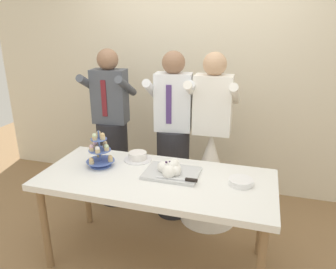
% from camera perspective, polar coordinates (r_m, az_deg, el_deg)
% --- Properties ---
extents(ground_plane, '(8.00, 8.00, 0.00)m').
position_cam_1_polar(ground_plane, '(2.92, -1.98, -21.25)').
color(ground_plane, olive).
extents(rear_wall, '(5.20, 0.10, 2.90)m').
position_cam_1_polar(rear_wall, '(3.67, 5.23, 12.30)').
color(rear_wall, beige).
rests_on(rear_wall, ground_plane).
extents(dessert_table, '(1.80, 0.80, 0.78)m').
position_cam_1_polar(dessert_table, '(2.52, -2.16, -9.05)').
color(dessert_table, white).
rests_on(dessert_table, ground_plane).
extents(cupcake_stand, '(0.23, 0.23, 0.31)m').
position_cam_1_polar(cupcake_stand, '(2.67, -12.04, -3.09)').
color(cupcake_stand, '#4C66B2').
rests_on(cupcake_stand, dessert_table).
extents(main_cake_tray, '(0.44, 0.31, 0.13)m').
position_cam_1_polar(main_cake_tray, '(2.49, 0.53, -6.28)').
color(main_cake_tray, silver).
rests_on(main_cake_tray, dessert_table).
extents(plate_stack, '(0.18, 0.18, 0.04)m').
position_cam_1_polar(plate_stack, '(2.42, 12.85, -8.21)').
color(plate_stack, white).
rests_on(plate_stack, dessert_table).
extents(round_cake, '(0.24, 0.24, 0.07)m').
position_cam_1_polar(round_cake, '(2.77, -5.41, -3.94)').
color(round_cake, white).
rests_on(round_cake, dessert_table).
extents(person_groom, '(0.51, 0.54, 1.66)m').
position_cam_1_polar(person_groom, '(3.14, 0.90, -2.10)').
color(person_groom, '#232328').
rests_on(person_groom, ground_plane).
extents(person_bride, '(0.56, 0.56, 1.66)m').
position_cam_1_polar(person_bride, '(3.14, 7.49, -5.56)').
color(person_bride, white).
rests_on(person_bride, ground_plane).
extents(person_guest, '(0.50, 0.53, 1.66)m').
position_cam_1_polar(person_guest, '(3.42, -9.88, -0.55)').
color(person_guest, '#232328').
rests_on(person_guest, ground_plane).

